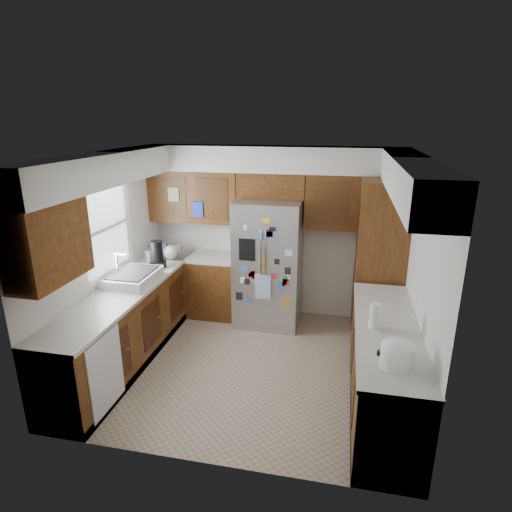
# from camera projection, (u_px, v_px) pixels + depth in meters

# --- Properties ---
(floor) EXTENTS (3.60, 3.60, 0.00)m
(floor) POSITION_uv_depth(u_px,v_px,m) (250.00, 365.00, 5.20)
(floor) COLOR tan
(floor) RESTS_ON ground
(room_shell) EXTENTS (3.64, 3.24, 2.52)m
(room_shell) POSITION_uv_depth(u_px,v_px,m) (247.00, 211.00, 5.00)
(room_shell) COLOR silver
(room_shell) RESTS_ON ground
(left_counter_run) EXTENTS (1.36, 3.20, 0.92)m
(left_counter_run) POSITION_uv_depth(u_px,v_px,m) (145.00, 321.00, 5.36)
(left_counter_run) COLOR #3C1F0B
(left_counter_run) RESTS_ON ground
(right_counter_run) EXTENTS (0.63, 2.25, 0.92)m
(right_counter_run) POSITION_uv_depth(u_px,v_px,m) (383.00, 371.00, 4.33)
(right_counter_run) COLOR #3C1F0B
(right_counter_run) RESTS_ON ground
(pantry) EXTENTS (0.60, 0.90, 2.15)m
(pantry) POSITION_uv_depth(u_px,v_px,m) (379.00, 260.00, 5.64)
(pantry) COLOR #3C1F0B
(pantry) RESTS_ON ground
(fridge) EXTENTS (0.90, 0.79, 1.80)m
(fridge) POSITION_uv_depth(u_px,v_px,m) (268.00, 263.00, 6.04)
(fridge) COLOR gray
(fridge) RESTS_ON ground
(bridge_cabinet) EXTENTS (0.96, 0.34, 0.35)m
(bridge_cabinet) POSITION_uv_depth(u_px,v_px,m) (272.00, 185.00, 5.92)
(bridge_cabinet) COLOR #3C1F0B
(bridge_cabinet) RESTS_ON fridge
(fridge_top_items) EXTENTS (0.76, 0.31, 0.27)m
(fridge_top_items) POSITION_uv_depth(u_px,v_px,m) (271.00, 163.00, 5.79)
(fridge_top_items) COLOR #2E30C6
(fridge_top_items) RESTS_ON bridge_cabinet
(sink_assembly) EXTENTS (0.52, 0.70, 0.37)m
(sink_assembly) POSITION_uv_depth(u_px,v_px,m) (133.00, 277.00, 5.28)
(sink_assembly) COLOR silver
(sink_assembly) RESTS_ON left_counter_run
(left_counter_clutter) EXTENTS (0.36, 0.92, 0.38)m
(left_counter_clutter) POSITION_uv_depth(u_px,v_px,m) (161.00, 254.00, 5.96)
(left_counter_clutter) COLOR black
(left_counter_clutter) RESTS_ON left_counter_run
(rice_cooker) EXTENTS (0.28, 0.27, 0.24)m
(rice_cooker) POSITION_uv_depth(u_px,v_px,m) (397.00, 353.00, 3.48)
(rice_cooker) COLOR white
(rice_cooker) RESTS_ON right_counter_run
(paper_towel) EXTENTS (0.11, 0.11, 0.25)m
(paper_towel) POSITION_uv_depth(u_px,v_px,m) (375.00, 316.00, 4.11)
(paper_towel) COLOR white
(paper_towel) RESTS_ON right_counter_run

